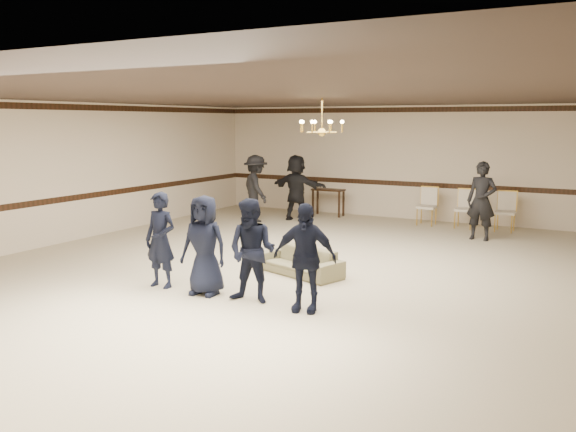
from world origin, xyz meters
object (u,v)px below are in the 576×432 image
boy_c (252,251)px  adult_left (256,188)px  banquet_chair_right (505,212)px  banquet_chair_mid (465,209)px  banquet_chair_left (427,207)px  chandelier (322,115)px  adult_right (482,201)px  adult_mid (296,188)px  boy_d (305,257)px  boy_a (161,240)px  console_table (328,202)px  settee (300,261)px  boy_b (204,245)px

boy_c → adult_left: 7.54m
banquet_chair_right → banquet_chair_mid: bearing=175.5°
banquet_chair_left → banquet_chair_right: (2.00, 0.00, 0.00)m
chandelier → adult_right: (2.34, 3.78, -1.95)m
adult_mid → banquet_chair_mid: size_ratio=1.84×
adult_mid → boy_d: bearing=125.4°
boy_a → banquet_chair_right: (4.22, 8.14, -0.30)m
adult_left → banquet_chair_mid: 5.61m
banquet_chair_right → console_table: 5.01m
boy_c → banquet_chair_right: boy_c is taller
banquet_chair_right → banquet_chair_left: bearing=175.5°
adult_right → adult_left: bearing=-172.1°
boy_a → adult_right: adult_right is taller
settee → banquet_chair_right: size_ratio=1.65×
adult_left → adult_right: (6.00, 0.30, 0.00)m
chandelier → console_table: size_ratio=0.99×
boy_c → banquet_chair_left: 8.16m
settee → adult_left: adult_left is taller
boy_a → boy_d: 2.70m
chandelier → adult_left: (-3.66, 3.48, -1.95)m
chandelier → adult_right: bearing=58.3°
chandelier → boy_b: size_ratio=0.59×
boy_b → adult_mid: (-2.11, 7.14, 0.12)m
boy_d → banquet_chair_left: (-0.48, 8.14, -0.30)m
console_table → settee: bearing=-68.7°
console_table → adult_left: bearing=-124.2°
chandelier → banquet_chair_right: size_ratio=0.94×
boy_a → boy_b: same height
boy_c → banquet_chair_right: size_ratio=1.60×
settee → banquet_chair_left: 6.33m
boy_b → banquet_chair_right: 8.80m
boy_b → adult_left: (-3.01, 6.44, 0.12)m
boy_b → boy_d: bearing=-6.6°
adult_mid → adult_right: 5.12m
boy_c → adult_left: (-3.91, 6.44, 0.12)m
settee → banquet_chair_mid: 6.49m
settee → boy_c: bearing=-67.9°
boy_a → banquet_chair_mid: boy_a is taller
adult_left → banquet_chair_right: adult_left is taller
adult_right → boy_c: bearing=-102.2°
boy_b → adult_right: bearing=59.4°
boy_b → banquet_chair_right: (3.32, 8.14, -0.30)m
boy_d → adult_right: (1.19, 6.74, 0.12)m
chandelier → adult_left: size_ratio=0.51×
settee → console_table: console_table is taller
boy_c → banquet_chair_right: (2.42, 8.14, -0.30)m
boy_d → console_table: size_ratio=1.69×
boy_a → banquet_chair_left: size_ratio=1.60×
boy_c → adult_right: adult_right is taller
adult_left → banquet_chair_mid: size_ratio=1.84×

